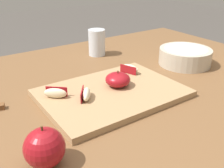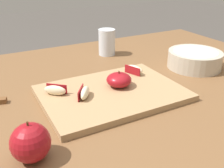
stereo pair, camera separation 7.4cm
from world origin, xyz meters
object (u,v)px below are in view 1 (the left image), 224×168
apple_wedge_front (86,94)px  apple_wedge_back (130,69)px  cutting_board (112,93)px  ceramic_fruit_bowl (185,56)px  drinking_glass_water (97,42)px  apple_wedge_near_knife (55,93)px  whole_apple_red_delicious (44,148)px  apple_half_skin_up (118,80)px

apple_wedge_front → apple_wedge_back: bearing=20.7°
cutting_board → ceramic_fruit_bowl: size_ratio=2.07×
ceramic_fruit_bowl → drinking_glass_water: 0.35m
cutting_board → apple_wedge_near_knife: apple_wedge_near_knife is taller
cutting_board → whole_apple_red_delicious: (-0.26, -0.16, 0.03)m
apple_half_skin_up → whole_apple_red_delicious: 0.34m
cutting_board → apple_wedge_near_knife: (-0.15, 0.05, 0.02)m
apple_wedge_near_knife → whole_apple_red_delicious: 0.24m
whole_apple_red_delicious → drinking_glass_water: drinking_glass_water is taller
apple_wedge_near_knife → apple_wedge_front: same height
apple_wedge_near_knife → drinking_glass_water: (0.31, 0.29, 0.02)m
apple_wedge_front → whole_apple_red_delicious: 0.24m
apple_half_skin_up → drinking_glass_water: size_ratio=0.70×
apple_wedge_back → cutting_board: bearing=-148.2°
apple_wedge_back → ceramic_fruit_bowl: (0.25, -0.02, 0.00)m
whole_apple_red_delicious → cutting_board: bearing=31.6°
apple_wedge_back → drinking_glass_water: size_ratio=0.63×
apple_half_skin_up → ceramic_fruit_bowl: apple_half_skin_up is taller
cutting_board → apple_half_skin_up: 0.05m
apple_half_skin_up → apple_wedge_back: (0.09, 0.06, -0.01)m
whole_apple_red_delicious → ceramic_fruit_bowl: size_ratio=0.45×
apple_wedge_near_knife → drinking_glass_water: 0.42m
apple_wedge_near_knife → ceramic_fruit_bowl: bearing=0.9°
drinking_glass_water → whole_apple_red_delicious: bearing=-130.0°
apple_half_skin_up → drinking_glass_water: (0.13, 0.32, 0.01)m
ceramic_fruit_bowl → cutting_board: bearing=-171.0°
apple_half_skin_up → ceramic_fruit_bowl: (0.34, 0.04, -0.01)m
apple_wedge_front → ceramic_fruit_bowl: ceramic_fruit_bowl is taller
cutting_board → apple_wedge_near_knife: bearing=161.5°
apple_wedge_front → apple_half_skin_up: bearing=8.8°
ceramic_fruit_bowl → whole_apple_red_delicious: bearing=-160.8°
apple_wedge_near_knife → apple_wedge_front: (0.06, -0.05, 0.00)m
apple_half_skin_up → apple_wedge_front: apple_half_skin_up is taller
cutting_board → apple_wedge_front: apple_wedge_front is taller
cutting_board → drinking_glass_water: 0.38m
apple_half_skin_up → apple_wedge_near_knife: apple_half_skin_up is taller
cutting_board → ceramic_fruit_bowl: bearing=9.0°
drinking_glass_water → apple_wedge_back: bearing=-97.4°
whole_apple_red_delicious → drinking_glass_water: size_ratio=0.82×
apple_wedge_near_knife → apple_wedge_front: bearing=-39.0°
apple_wedge_back → ceramic_fruit_bowl: size_ratio=0.34×
apple_wedge_front → drinking_glass_water: drinking_glass_water is taller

